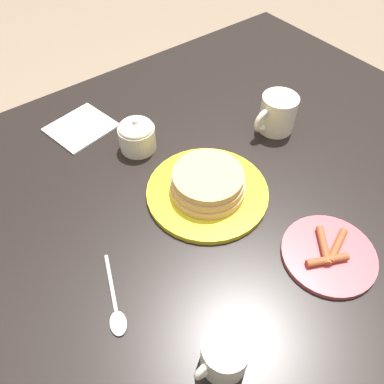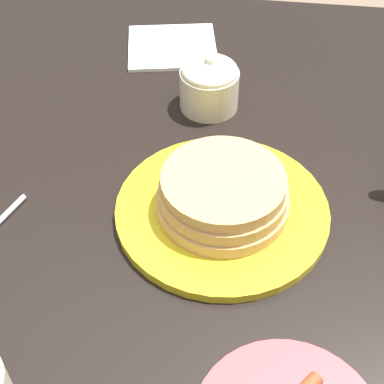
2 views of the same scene
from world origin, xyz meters
name	(u,v)px [view 2 (image 2 of 2)]	position (x,y,z in m)	size (l,w,h in m)	color
dining_table	(242,248)	(0.00, 0.00, 0.62)	(1.35, 1.00, 0.73)	black
pancake_plate	(224,201)	(0.03, 0.04, 0.75)	(0.25, 0.25, 0.06)	gold
sugar_bowl	(210,84)	(0.07, -0.17, 0.77)	(0.08, 0.08, 0.08)	beige
napkin	(173,47)	(0.14, -0.32, 0.73)	(0.16, 0.16, 0.01)	white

